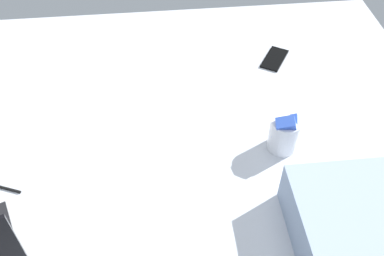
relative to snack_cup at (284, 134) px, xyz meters
The scene contains 3 objects.
bed_mattress 37.60cm from the snack_cup, 21.42° to the right, with size 180.00×140.00×18.00cm, color #B7BCC6.
snack_cup is the anchor object (origin of this frame).
cell_phone 44.59cm from the snack_cup, 100.70° to the right, with size 6.80×14.00×0.80cm, color black.
Camera 1 is at (4.80, 98.79, 119.32)cm, focal length 40.90 mm.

